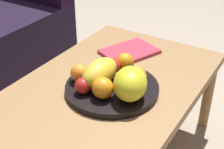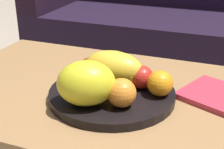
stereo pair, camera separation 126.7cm
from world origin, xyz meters
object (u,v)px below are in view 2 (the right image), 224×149
at_px(orange_right, 83,75).
at_px(apple_front, 90,67).
at_px(banana_bunch, 114,75).
at_px(couch, 171,28).
at_px(melon_large_front, 86,83).
at_px(melon_smaller_beside, 113,67).
at_px(fruit_bowl, 112,94).
at_px(orange_back, 160,83).
at_px(apple_right, 142,77).
at_px(orange_front, 122,93).
at_px(coffee_table, 112,104).
at_px(orange_left, 115,62).

xyz_separation_m(orange_right, apple_front, (-0.02, 0.08, -0.01)).
xyz_separation_m(orange_right, banana_bunch, (0.08, 0.05, -0.01)).
relative_size(couch, melon_large_front, 10.94).
bearing_deg(melon_smaller_beside, couch, 92.26).
bearing_deg(fruit_bowl, orange_back, 8.29).
distance_m(melon_large_front, melon_smaller_beside, 0.15).
height_order(melon_smaller_beside, apple_right, melon_smaller_beside).
distance_m(orange_back, banana_bunch, 0.15).
bearing_deg(apple_front, orange_front, -42.30).
height_order(coffee_table, apple_front, apple_front).
bearing_deg(orange_back, melon_smaller_beside, 169.70).
relative_size(apple_right, banana_bunch, 0.42).
distance_m(melon_smaller_beside, banana_bunch, 0.02).
xyz_separation_m(fruit_bowl, orange_back, (0.14, 0.02, 0.05)).
height_order(coffee_table, orange_front, orange_front).
height_order(orange_back, apple_right, orange_back).
xyz_separation_m(orange_back, apple_front, (-0.24, 0.05, -0.00)).
bearing_deg(apple_right, banana_bunch, -176.54).
relative_size(fruit_bowl, apple_front, 5.85).
xyz_separation_m(melon_large_front, melon_smaller_beside, (0.02, 0.15, -0.01)).
bearing_deg(couch, banana_bunch, -87.42).
bearing_deg(fruit_bowl, orange_right, -171.33).
bearing_deg(orange_back, coffee_table, 173.33).
height_order(fruit_bowl, melon_large_front, melon_large_front).
distance_m(fruit_bowl, apple_right, 0.10).
bearing_deg(melon_large_front, banana_bunch, 79.30).
xyz_separation_m(couch, orange_right, (-0.03, -1.21, 0.18)).
distance_m(orange_right, apple_front, 0.08).
bearing_deg(orange_right, coffee_table, 35.13).
xyz_separation_m(coffee_table, orange_left, (-0.03, 0.09, 0.10)).
height_order(orange_left, apple_front, orange_left).
xyz_separation_m(melon_smaller_beside, orange_right, (-0.07, -0.06, -0.01)).
height_order(apple_front, apple_right, apple_right).
xyz_separation_m(couch, apple_right, (0.14, -1.15, 0.17)).
relative_size(fruit_bowl, apple_right, 5.35).
height_order(coffee_table, orange_left, orange_left).
relative_size(coffee_table, orange_back, 15.49).
relative_size(melon_smaller_beside, orange_right, 2.31).
xyz_separation_m(coffee_table, orange_front, (0.07, -0.11, 0.11)).
height_order(fruit_bowl, apple_front, apple_front).
height_order(fruit_bowl, orange_front, orange_front).
height_order(couch, orange_left, couch).
bearing_deg(apple_front, fruit_bowl, -33.11).
height_order(couch, banana_bunch, couch).
bearing_deg(orange_front, orange_left, 115.09).
relative_size(fruit_bowl, orange_front, 4.74).
bearing_deg(apple_front, melon_large_front, -68.26).
bearing_deg(apple_right, fruit_bowl, -148.42).
bearing_deg(banana_bunch, apple_front, 165.28).
relative_size(orange_right, orange_back, 1.10).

